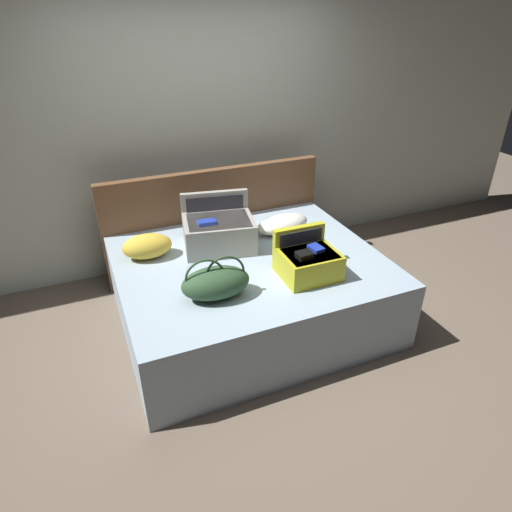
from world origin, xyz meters
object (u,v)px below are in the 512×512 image
bed (250,290)px  hard_case_large (219,230)px  hard_case_medium (308,261)px  pillow_center_head (147,246)px  pillow_near_headboard (283,224)px  duffel_bag (216,282)px

bed → hard_case_large: size_ratio=3.22×
hard_case_large → hard_case_medium: 0.82m
bed → pillow_center_head: pillow_center_head is taller
hard_case_medium → pillow_near_headboard: 0.74m
pillow_center_head → duffel_bag: bearing=-66.3°
bed → duffel_bag: size_ratio=4.17×
hard_case_medium → pillow_near_headboard: hard_case_medium is taller
duffel_bag → pillow_center_head: (-0.32, 0.74, -0.02)m
pillow_near_headboard → pillow_center_head: pillow_center_head is taller
pillow_near_headboard → duffel_bag: bearing=-139.7°
hard_case_large → pillow_near_headboard: hard_case_large is taller
hard_case_large → hard_case_medium: (0.46, -0.68, -0.03)m
duffel_bag → hard_case_large: bearing=69.7°
hard_case_medium → pillow_near_headboard: bearing=79.4°
bed → duffel_bag: (-0.40, -0.38, 0.40)m
duffel_bag → pillow_near_headboard: duffel_bag is taller
bed → pillow_near_headboard: size_ratio=4.10×
pillow_center_head → bed: bearing=-26.1°
duffel_bag → pillow_center_head: size_ratio=1.26×
duffel_bag → pillow_center_head: duffel_bag is taller
hard_case_medium → hard_case_large: bearing=124.8°
bed → duffel_bag: duffel_bag is taller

